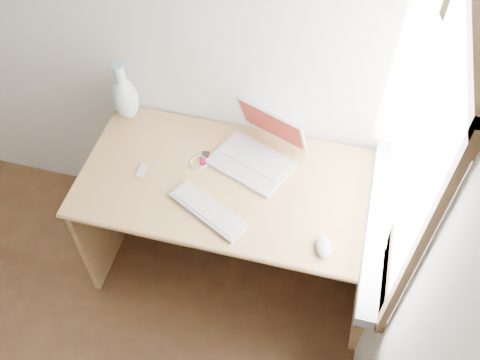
% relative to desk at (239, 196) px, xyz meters
% --- Properties ---
extents(back_wall, '(3.50, 0.04, 2.60)m').
position_rel_desk_xyz_m(back_wall, '(-1.03, 0.28, 0.76)').
color(back_wall, white).
rests_on(back_wall, floor).
extents(window, '(0.11, 0.99, 1.10)m').
position_rel_desk_xyz_m(window, '(0.69, -0.17, 0.74)').
color(window, white).
rests_on(window, right_wall).
extents(desk, '(1.43, 0.72, 0.76)m').
position_rel_desk_xyz_m(desk, '(0.00, 0.00, 0.00)').
color(desk, tan).
rests_on(desk, floor).
extents(laptop, '(0.43, 0.42, 0.24)m').
position_rel_desk_xyz_m(laptop, '(0.05, 0.09, 0.27)').
color(laptop, silver).
rests_on(laptop, desk).
extents(external_keyboard, '(0.39, 0.28, 0.02)m').
position_rel_desk_xyz_m(external_keyboard, '(-0.07, -0.27, 0.23)').
color(external_keyboard, silver).
rests_on(external_keyboard, desk).
extents(mouse, '(0.09, 0.12, 0.04)m').
position_rel_desk_xyz_m(mouse, '(0.45, -0.34, 0.24)').
color(mouse, silver).
rests_on(mouse, desk).
extents(ipod, '(0.05, 0.09, 0.01)m').
position_rel_desk_xyz_m(ipod, '(-0.17, 0.02, 0.22)').
color(ipod, '#A90B27').
rests_on(ipod, desk).
extents(cable_coil, '(0.13, 0.13, 0.01)m').
position_rel_desk_xyz_m(cable_coil, '(-0.20, -0.01, 0.22)').
color(cable_coil, silver).
rests_on(cable_coil, desk).
extents(remote, '(0.04, 0.09, 0.01)m').
position_rel_desk_xyz_m(remote, '(-0.44, -0.13, 0.22)').
color(remote, silver).
rests_on(remote, desk).
extents(vase, '(0.13, 0.13, 0.33)m').
position_rel_desk_xyz_m(vase, '(-0.63, 0.19, 0.35)').
color(vase, silver).
rests_on(vase, desk).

